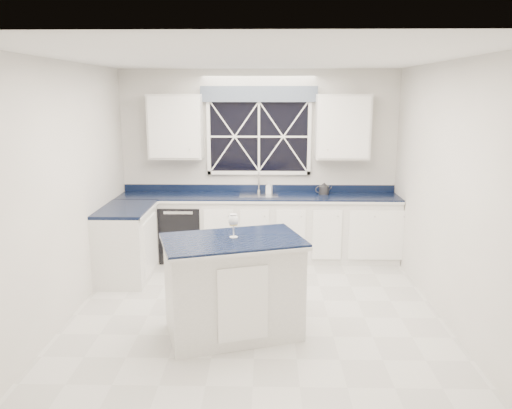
{
  "coord_description": "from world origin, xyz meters",
  "views": [
    {
      "loc": [
        0.1,
        -5.0,
        2.38
      ],
      "look_at": [
        -0.01,
        0.4,
        1.16
      ],
      "focal_mm": 35.0,
      "sensor_mm": 36.0,
      "label": 1
    }
  ],
  "objects_px": {
    "kettle": "(324,189)",
    "soap_bottle": "(269,187)",
    "wine_glass": "(233,221)",
    "dishwasher": "(183,231)",
    "faucet": "(259,182)",
    "island": "(233,286)"
  },
  "relations": [
    {
      "from": "kettle",
      "to": "soap_bottle",
      "type": "relative_size",
      "value": 1.36
    },
    {
      "from": "wine_glass",
      "to": "dishwasher",
      "type": "bearing_deg",
      "value": 111.3
    },
    {
      "from": "kettle",
      "to": "wine_glass",
      "type": "distance_m",
      "value": 2.64
    },
    {
      "from": "kettle",
      "to": "wine_glass",
      "type": "height_order",
      "value": "wine_glass"
    },
    {
      "from": "faucet",
      "to": "kettle",
      "type": "height_order",
      "value": "faucet"
    },
    {
      "from": "dishwasher",
      "to": "kettle",
      "type": "xyz_separation_m",
      "value": [
        2.04,
        0.1,
        0.61
      ]
    },
    {
      "from": "wine_glass",
      "to": "island",
      "type": "bearing_deg",
      "value": -99.3
    },
    {
      "from": "dishwasher",
      "to": "kettle",
      "type": "distance_m",
      "value": 2.13
    },
    {
      "from": "soap_bottle",
      "to": "dishwasher",
      "type": "bearing_deg",
      "value": -173.24
    },
    {
      "from": "faucet",
      "to": "soap_bottle",
      "type": "distance_m",
      "value": 0.17
    },
    {
      "from": "wine_glass",
      "to": "kettle",
      "type": "bearing_deg",
      "value": 64.24
    },
    {
      "from": "dishwasher",
      "to": "soap_bottle",
      "type": "relative_size",
      "value": 4.62
    },
    {
      "from": "wine_glass",
      "to": "soap_bottle",
      "type": "relative_size",
      "value": 1.32
    },
    {
      "from": "faucet",
      "to": "soap_bottle",
      "type": "xyz_separation_m",
      "value": [
        0.15,
        -0.05,
        -0.07
      ]
    },
    {
      "from": "faucet",
      "to": "wine_glass",
      "type": "xyz_separation_m",
      "value": [
        -0.21,
        -2.48,
        0.06
      ]
    },
    {
      "from": "island",
      "to": "dishwasher",
      "type": "bearing_deg",
      "value": 93.5
    },
    {
      "from": "faucet",
      "to": "kettle",
      "type": "distance_m",
      "value": 0.95
    },
    {
      "from": "kettle",
      "to": "island",
      "type": "bearing_deg",
      "value": -115.39
    },
    {
      "from": "kettle",
      "to": "wine_glass",
      "type": "relative_size",
      "value": 1.03
    },
    {
      "from": "island",
      "to": "wine_glass",
      "type": "height_order",
      "value": "wine_glass"
    },
    {
      "from": "dishwasher",
      "to": "soap_bottle",
      "type": "distance_m",
      "value": 1.4
    },
    {
      "from": "dishwasher",
      "to": "soap_bottle",
      "type": "xyz_separation_m",
      "value": [
        1.25,
        0.15,
        0.62
      ]
    }
  ]
}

